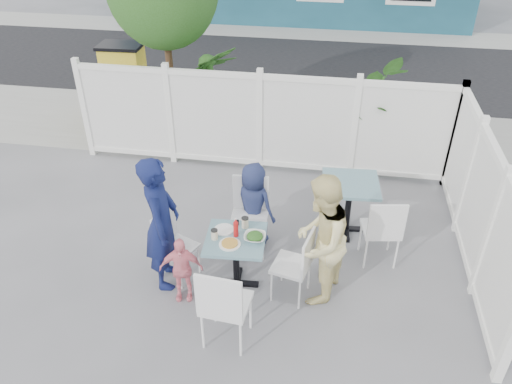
% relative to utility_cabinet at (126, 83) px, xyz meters
% --- Properties ---
extents(ground, '(80.00, 80.00, 0.00)m').
position_rel_utility_cabinet_xyz_m(ground, '(2.76, -4.00, -0.68)').
color(ground, slate).
extents(near_sidewalk, '(24.00, 2.60, 0.01)m').
position_rel_utility_cabinet_xyz_m(near_sidewalk, '(2.76, -0.20, -0.68)').
color(near_sidewalk, gray).
rests_on(near_sidewalk, ground).
extents(street, '(24.00, 5.00, 0.01)m').
position_rel_utility_cabinet_xyz_m(street, '(2.76, 3.50, -0.68)').
color(street, black).
rests_on(street, ground).
extents(far_sidewalk, '(24.00, 1.60, 0.01)m').
position_rel_utility_cabinet_xyz_m(far_sidewalk, '(2.76, 6.60, -0.68)').
color(far_sidewalk, gray).
rests_on(far_sidewalk, ground).
extents(fence_back, '(5.86, 0.08, 1.60)m').
position_rel_utility_cabinet_xyz_m(fence_back, '(2.86, -1.60, 0.10)').
color(fence_back, white).
rests_on(fence_back, ground).
extents(fence_right, '(0.08, 3.66, 1.60)m').
position_rel_utility_cabinet_xyz_m(fence_right, '(5.76, -3.40, 0.10)').
color(fence_right, white).
rests_on(fence_right, ground).
extents(utility_cabinet, '(0.76, 0.56, 1.37)m').
position_rel_utility_cabinet_xyz_m(utility_cabinet, '(0.00, 0.00, 0.00)').
color(utility_cabinet, gold).
rests_on(utility_cabinet, ground).
extents(potted_shrub_a, '(1.34, 1.34, 1.75)m').
position_rel_utility_cabinet_xyz_m(potted_shrub_a, '(1.97, -0.90, 0.19)').
color(potted_shrub_a, '#244B16').
rests_on(potted_shrub_a, ground).
extents(potted_shrub_b, '(1.30, 1.49, 1.61)m').
position_rel_utility_cabinet_xyz_m(potted_shrub_b, '(4.41, -1.00, 0.12)').
color(potted_shrub_b, '#244B16').
rests_on(potted_shrub_b, ground).
extents(main_table, '(0.70, 0.70, 0.70)m').
position_rel_utility_cabinet_xyz_m(main_table, '(3.04, -4.34, -0.14)').
color(main_table, '#457180').
rests_on(main_table, ground).
extents(spare_table, '(0.77, 0.77, 0.76)m').
position_rel_utility_cabinet_xyz_m(spare_table, '(4.29, -3.05, -0.10)').
color(spare_table, '#457180').
rests_on(spare_table, ground).
extents(chair_left, '(0.51, 0.51, 0.87)m').
position_rel_utility_cabinet_xyz_m(chair_left, '(2.27, -4.27, -0.18)').
color(chair_left, white).
rests_on(chair_left, ground).
extents(chair_right, '(0.47, 0.48, 0.90)m').
position_rel_utility_cabinet_xyz_m(chair_right, '(3.75, -4.41, -0.16)').
color(chair_right, white).
rests_on(chair_right, ground).
extents(chair_back, '(0.47, 0.46, 0.99)m').
position_rel_utility_cabinet_xyz_m(chair_back, '(3.07, -3.59, -0.11)').
color(chair_back, white).
rests_on(chair_back, ground).
extents(chair_near, '(0.50, 0.48, 1.02)m').
position_rel_utility_cabinet_xyz_m(chair_near, '(3.10, -5.22, -0.09)').
color(chair_near, white).
rests_on(chair_near, ground).
extents(chair_spare, '(0.50, 0.49, 0.96)m').
position_rel_utility_cabinet_xyz_m(chair_spare, '(4.69, -3.67, -0.13)').
color(chair_spare, white).
rests_on(chair_spare, ground).
extents(man, '(0.50, 0.66, 1.65)m').
position_rel_utility_cabinet_xyz_m(man, '(2.21, -4.38, 0.14)').
color(man, '#101847').
rests_on(man, ground).
extents(woman, '(0.76, 0.88, 1.56)m').
position_rel_utility_cabinet_xyz_m(woman, '(3.97, -4.33, 0.09)').
color(woman, '#ECD04D').
rests_on(woman, ground).
extents(boy, '(0.67, 0.56, 1.16)m').
position_rel_utility_cabinet_xyz_m(boy, '(3.10, -3.50, -0.11)').
color(boy, '#1E274D').
rests_on(boy, ground).
extents(toddler, '(0.51, 0.29, 0.83)m').
position_rel_utility_cabinet_xyz_m(toddler, '(2.48, -4.63, -0.27)').
color(toddler, pink).
rests_on(toddler, ground).
extents(plate_main, '(0.24, 0.24, 0.01)m').
position_rel_utility_cabinet_xyz_m(plate_main, '(3.00, -4.47, 0.02)').
color(plate_main, white).
rests_on(plate_main, main_table).
extents(plate_side, '(0.23, 0.23, 0.02)m').
position_rel_utility_cabinet_xyz_m(plate_side, '(2.88, -4.22, 0.02)').
color(plate_side, white).
rests_on(plate_side, main_table).
extents(salad_bowl, '(0.24, 0.24, 0.06)m').
position_rel_utility_cabinet_xyz_m(salad_bowl, '(3.26, -4.33, 0.04)').
color(salad_bowl, white).
rests_on(salad_bowl, main_table).
extents(coffee_cup_a, '(0.07, 0.07, 0.11)m').
position_rel_utility_cabinet_xyz_m(coffee_cup_a, '(2.82, -4.39, 0.07)').
color(coffee_cup_a, beige).
rests_on(coffee_cup_a, main_table).
extents(coffee_cup_b, '(0.08, 0.08, 0.12)m').
position_rel_utility_cabinet_xyz_m(coffee_cup_b, '(3.11, -4.12, 0.07)').
color(coffee_cup_b, beige).
rests_on(coffee_cup_b, main_table).
extents(ketchup_bottle, '(0.06, 0.06, 0.18)m').
position_rel_utility_cabinet_xyz_m(ketchup_bottle, '(3.04, -4.30, 0.10)').
color(ketchup_bottle, red).
rests_on(ketchup_bottle, main_table).
extents(salt_shaker, '(0.03, 0.03, 0.07)m').
position_rel_utility_cabinet_xyz_m(salt_shaker, '(2.99, -4.08, 0.05)').
color(salt_shaker, white).
rests_on(salt_shaker, main_table).
extents(pepper_shaker, '(0.03, 0.03, 0.07)m').
position_rel_utility_cabinet_xyz_m(pepper_shaker, '(3.02, -4.10, 0.05)').
color(pepper_shaker, black).
rests_on(pepper_shaker, main_table).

